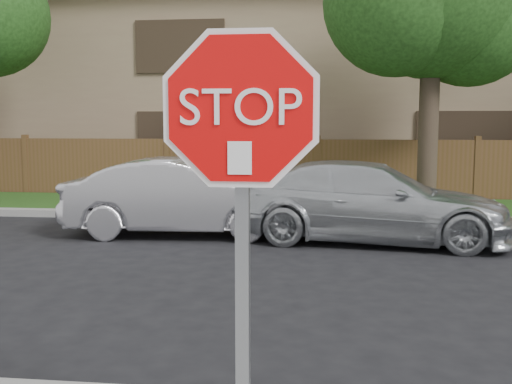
# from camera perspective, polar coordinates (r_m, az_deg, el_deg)

# --- Properties ---
(far_curb) EXTENTS (70.00, 0.30, 0.15)m
(far_curb) POSITION_cam_1_polar(r_m,az_deg,el_deg) (12.52, 5.58, -2.47)
(far_curb) COLOR gray
(far_curb) RESTS_ON ground
(grass_strip) EXTENTS (70.00, 3.00, 0.12)m
(grass_strip) POSITION_cam_1_polar(r_m,az_deg,el_deg) (14.15, 5.73, -1.45)
(grass_strip) COLOR #1E4714
(grass_strip) RESTS_ON ground
(fence) EXTENTS (70.00, 0.12, 1.60)m
(fence) POSITION_cam_1_polar(r_m,az_deg,el_deg) (15.65, 5.87, 2.08)
(fence) COLOR brown
(fence) RESTS_ON ground
(apartment_building) EXTENTS (35.20, 9.20, 7.20)m
(apartment_building) POSITION_cam_1_polar(r_m,az_deg,el_deg) (21.25, 6.22, 10.69)
(apartment_building) COLOR #93785B
(apartment_building) RESTS_ON ground
(stop_sign) EXTENTS (1.01, 0.13, 2.55)m
(stop_sign) POSITION_cam_1_polar(r_m,az_deg,el_deg) (2.76, -1.42, 1.24)
(stop_sign) COLOR gray
(stop_sign) RESTS_ON sidewalk_near
(sedan_left) EXTENTS (4.33, 1.75, 1.40)m
(sedan_left) POSITION_cam_1_polar(r_m,az_deg,el_deg) (11.00, -6.89, -0.49)
(sedan_left) COLOR silver
(sedan_left) RESTS_ON ground
(sedan_right) EXTENTS (4.97, 2.48, 1.39)m
(sedan_right) POSITION_cam_1_polar(r_m,az_deg,el_deg) (10.55, 10.78, -0.91)
(sedan_right) COLOR silver
(sedan_right) RESTS_ON ground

